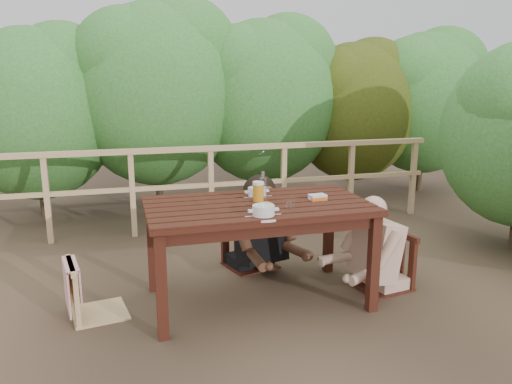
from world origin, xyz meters
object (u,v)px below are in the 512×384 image
object	(u,v)px
chair_right	(383,237)
diner_right	(387,211)
bread_roll	(266,206)
soup_far	(257,192)
butter_tub	(318,198)
beer_glass	(258,192)
tumbler	(290,205)
chair_far	(250,222)
chair_left	(96,262)
woman	(249,195)
soup_near	(263,211)
bottle	(263,187)
table	(258,253)

from	to	relation	value
chair_right	diner_right	bearing A→B (deg)	80.58
bread_roll	soup_far	bearing A→B (deg)	82.85
diner_right	butter_tub	bearing A→B (deg)	80.68
butter_tub	beer_glass	bearing A→B (deg)	166.22
chair_right	tumbler	size ratio (longest dim) A/B	12.41
chair_far	soup_far	bearing A→B (deg)	-115.02
diner_right	beer_glass	distance (m)	1.14
chair_left	beer_glass	distance (m)	1.35
chair_far	woman	distance (m)	0.26
woman	soup_far	bearing A→B (deg)	65.30
soup_near	diner_right	bearing A→B (deg)	15.39
beer_glass	bottle	distance (m)	0.06
bread_roll	tumbler	size ratio (longest dim) A/B	1.74
bread_roll	beer_glass	world-z (taller)	beer_glass
soup_near	soup_far	xyz separation A→B (m)	(0.12, 0.60, -0.00)
soup_near	chair_left	bearing A→B (deg)	159.29
woman	beer_glass	bearing A→B (deg)	64.19
chair_right	woman	world-z (taller)	woman
chair_left	soup_near	distance (m)	1.34
soup_near	chair_right	bearing A→B (deg)	15.76
chair_left	bread_roll	bearing A→B (deg)	-112.57
chair_right	diner_right	world-z (taller)	diner_right
woman	bottle	world-z (taller)	woman
table	diner_right	world-z (taller)	diner_right
diner_right	bottle	bearing A→B (deg)	75.19
diner_right	butter_tub	world-z (taller)	diner_right
chair_far	bread_roll	size ratio (longest dim) A/B	7.03
chair_far	bottle	world-z (taller)	bottle
soup_far	tumbler	world-z (taller)	soup_far
chair_right	soup_near	distance (m)	1.28
chair_far	diner_right	size ratio (longest dim) A/B	0.65
woman	butter_tub	bearing A→B (deg)	97.82
table	soup_near	bearing A→B (deg)	-99.28
chair_left	bottle	xyz separation A→B (m)	(1.31, -0.02, 0.51)
woman	bottle	bearing A→B (deg)	67.52
chair_far	bread_roll	xyz separation A→B (m)	(-0.13, -0.94, 0.40)
tumbler	chair_far	bearing A→B (deg)	93.42
bread_roll	tumbler	bearing A→B (deg)	-7.22
table	chair_far	size ratio (longest dim) A/B	1.97
chair_right	bottle	world-z (taller)	bottle
table	diner_right	size ratio (longest dim) A/B	1.29
diner_right	soup_far	world-z (taller)	diner_right
beer_glass	soup_near	bearing A→B (deg)	-100.92
woman	soup_far	world-z (taller)	woman
chair_right	butter_tub	bearing A→B (deg)	-99.32
woman	tumbler	distance (m)	0.99
beer_glass	butter_tub	xyz separation A→B (m)	(0.47, -0.08, -0.06)
bottle	beer_glass	bearing A→B (deg)	-157.49
bottle	butter_tub	bearing A→B (deg)	-13.37
chair_left	beer_glass	world-z (taller)	beer_glass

